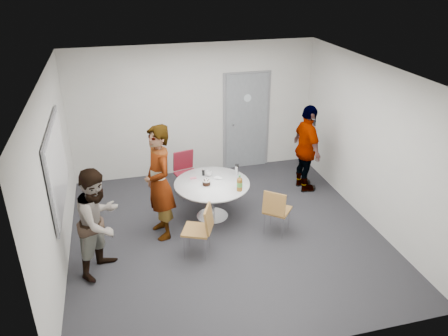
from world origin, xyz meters
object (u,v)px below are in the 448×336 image
object	(u,v)px
chair_far	(186,169)
person_right	(307,149)
chair_near_left	(202,226)
person_main	(159,183)
person_left	(99,222)
door	(246,121)
table	(213,188)
chair_near_right	(276,208)
whiteboard	(57,166)

from	to	relation	value
chair_far	person_right	bearing A→B (deg)	158.16
chair_near_left	chair_far	xyz separation A→B (m)	(0.10, 1.97, 0.02)
person_main	person_right	world-z (taller)	person_main
chair_near_left	person_main	world-z (taller)	person_main
chair_near_left	person_main	distance (m)	0.99
person_left	person_right	distance (m)	4.16
chair_far	person_main	xyz separation A→B (m)	(-0.63, -1.26, 0.42)
door	chair_near_left	bearing A→B (deg)	-118.49
table	chair_near_right	distance (m)	1.16
whiteboard	table	size ratio (longest dim) A/B	1.46
chair_near_left	chair_near_right	bearing A→B (deg)	-55.66
whiteboard	chair_near_left	bearing A→B (deg)	-18.15
person_main	whiteboard	bearing A→B (deg)	-99.56
chair_far	door	bearing A→B (deg)	-159.65
door	table	xyz separation A→B (m)	(-1.18, -1.91, -0.45)
door	whiteboard	xyz separation A→B (m)	(-3.56, -2.28, 0.42)
person_right	person_main	bearing A→B (deg)	106.37
person_main	table	bearing A→B (deg)	95.61
chair_far	person_right	xyz separation A→B (m)	(2.29, -0.38, 0.33)
door	person_main	world-z (taller)	door
person_main	chair_far	bearing A→B (deg)	141.25
chair_near_right	chair_far	world-z (taller)	chair_far
door	person_main	distance (m)	3.07
whiteboard	chair_far	xyz separation A→B (m)	(2.07, 1.32, -0.92)
chair_near_right	person_left	xyz separation A→B (m)	(-2.73, -0.21, 0.32)
chair_far	person_right	world-z (taller)	person_right
whiteboard	table	distance (m)	2.56
whiteboard	chair_near_right	world-z (taller)	whiteboard
table	person_main	xyz separation A→B (m)	(-0.94, -0.30, 0.37)
table	person_right	size ratio (longest dim) A/B	0.75
person_right	person_left	bearing A→B (deg)	111.85
chair_near_left	table	bearing A→B (deg)	1.81
whiteboard	chair_near_right	xyz separation A→B (m)	(3.24, -0.41, -0.95)
chair_near_right	chair_far	xyz separation A→B (m)	(-1.17, 1.73, 0.03)
table	person_main	distance (m)	1.06
chair_near_left	person_right	distance (m)	2.89
door	whiteboard	world-z (taller)	door
chair_near_left	person_right	bearing A→B (deg)	-32.44
table	chair_far	xyz separation A→B (m)	(-0.31, 0.95, -0.05)
person_right	chair_near_left	bearing A→B (deg)	123.27
whiteboard	chair_near_left	world-z (taller)	whiteboard
whiteboard	chair_far	distance (m)	2.62
person_right	whiteboard	bearing A→B (deg)	101.85
chair_near_right	chair_near_left	bearing A→B (deg)	-129.54
door	table	world-z (taller)	door
table	door	bearing A→B (deg)	58.43
chair_near_left	whiteboard	bearing A→B (deg)	95.80
chair_near_right	person_right	distance (m)	1.79
door	whiteboard	bearing A→B (deg)	-147.34
whiteboard	door	bearing A→B (deg)	32.66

